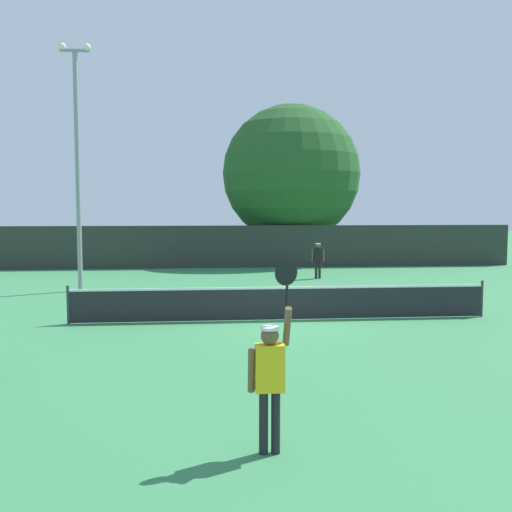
{
  "coord_description": "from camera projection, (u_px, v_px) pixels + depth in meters",
  "views": [
    {
      "loc": [
        -2.26,
        -16.48,
        3.23
      ],
      "look_at": [
        -0.42,
        3.44,
        1.56
      ],
      "focal_mm": 41.22,
      "sensor_mm": 36.0,
      "label": 1
    }
  ],
  "objects": [
    {
      "name": "tennis_ball",
      "position": [
        352.0,
        302.0,
        19.86
      ],
      "size": [
        0.07,
        0.07,
        0.07
      ],
      "primitive_type": "sphere",
      "color": "#CCE033",
      "rests_on": "ground"
    },
    {
      "name": "ground_plane",
      "position": [
        282.0,
        320.0,
        16.83
      ],
      "size": [
        120.0,
        120.0,
        0.0
      ],
      "primitive_type": "plane",
      "color": "#387F4C"
    },
    {
      "name": "parked_car_mid",
      "position": [
        345.0,
        245.0,
        37.88
      ],
      "size": [
        2.06,
        4.27,
        1.69
      ],
      "rotation": [
        0.0,
        0.0,
        -0.04
      ],
      "color": "navy",
      "rests_on": "ground"
    },
    {
      "name": "parked_car_near",
      "position": [
        184.0,
        246.0,
        36.67
      ],
      "size": [
        2.21,
        4.33,
        1.69
      ],
      "rotation": [
        0.0,
        0.0,
        -0.07
      ],
      "color": "black",
      "rests_on": "ground"
    },
    {
      "name": "perimeter_fence",
      "position": [
        244.0,
        247.0,
        31.35
      ],
      "size": [
        29.37,
        0.12,
        2.25
      ],
      "primitive_type": "cube",
      "color": "#2D332D",
      "rests_on": "ground"
    },
    {
      "name": "tennis_net",
      "position": [
        282.0,
        302.0,
        16.78
      ],
      "size": [
        12.0,
        0.08,
        1.07
      ],
      "color": "#232328",
      "rests_on": "ground"
    },
    {
      "name": "player_serving",
      "position": [
        270.0,
        370.0,
        7.64
      ],
      "size": [
        0.67,
        0.4,
        2.54
      ],
      "color": "yellow",
      "rests_on": "ground"
    },
    {
      "name": "player_receiving",
      "position": [
        318.0,
        257.0,
        26.5
      ],
      "size": [
        0.57,
        0.24,
        1.6
      ],
      "rotation": [
        0.0,
        0.0,
        3.14
      ],
      "color": "black",
      "rests_on": "ground"
    },
    {
      "name": "light_pole",
      "position": [
        77.0,
        154.0,
        22.26
      ],
      "size": [
        1.18,
        0.28,
        9.34
      ],
      "color": "gray",
      "rests_on": "ground"
    },
    {
      "name": "large_tree",
      "position": [
        291.0,
        174.0,
        34.32
      ],
      "size": [
        8.0,
        8.0,
        9.18
      ],
      "color": "brown",
      "rests_on": "ground"
    }
  ]
}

